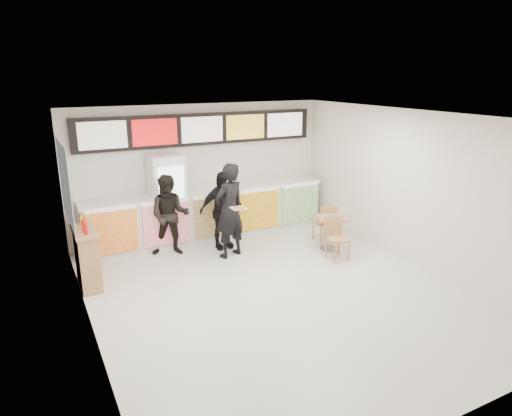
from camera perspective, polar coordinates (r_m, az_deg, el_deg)
floor at (r=8.02m, az=2.59°, el=-10.53°), size 7.00×7.00×0.00m
ceiling at (r=7.17m, az=2.90°, el=11.34°), size 7.00×7.00×0.00m
wall_back at (r=10.54m, az=-6.84°, el=4.67°), size 6.00×0.00×6.00m
wall_left at (r=6.56m, az=-20.64°, el=-3.67°), size 0.00×7.00×7.00m
wall_right at (r=9.28m, az=19.00°, el=2.26°), size 0.00×7.00×7.00m
service_counter at (r=10.40m, az=-5.87°, el=-0.74°), size 5.56×0.77×1.14m
menu_board at (r=10.31m, az=-6.85°, el=9.76°), size 5.50×0.14×0.70m
drinks_fridge at (r=10.01m, az=-10.96°, el=0.91°), size 0.70×0.67×2.00m
mirror_panel at (r=8.85m, az=-22.79°, el=2.86°), size 0.01×2.00×1.50m
customer_main at (r=9.21m, az=-3.35°, el=-0.34°), size 0.82×0.67×1.95m
customer_left at (r=9.50m, az=-10.72°, el=-0.91°), size 1.01×0.91×1.69m
customer_mid at (r=9.72m, az=-4.30°, el=-0.28°), size 1.00×0.44×1.68m
pizza_slice at (r=8.77m, az=-2.17°, el=0.03°), size 0.36×0.36×0.02m
cafe_table at (r=9.81m, az=9.30°, el=-2.38°), size 0.88×1.52×0.86m
condiment_ledge at (r=8.58m, az=-20.35°, el=-5.84°), size 0.38×0.93×1.24m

